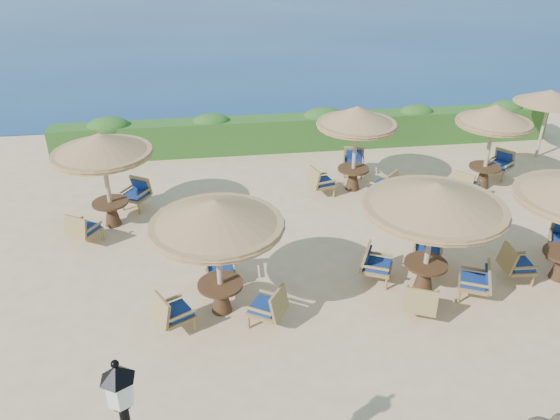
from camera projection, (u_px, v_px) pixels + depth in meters
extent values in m
plane|color=#D9B88A|center=(362.00, 252.00, 13.77)|extent=(120.00, 120.00, 0.00)
cube|color=#224E19|center=(309.00, 132.00, 19.77)|extent=(18.00, 0.90, 1.20)
cylinder|color=silver|center=(120.00, 389.00, 5.83)|extent=(0.30, 0.30, 0.36)
cone|color=black|center=(116.00, 373.00, 5.72)|extent=(0.40, 0.40, 0.18)
cylinder|color=tan|center=(543.00, 127.00, 18.76)|extent=(0.10, 0.10, 2.20)
cone|color=olive|center=(550.00, 96.00, 18.26)|extent=(2.30, 2.30, 0.45)
cylinder|color=tan|center=(219.00, 264.00, 11.15)|extent=(0.12, 0.12, 2.40)
cone|color=olive|center=(216.00, 213.00, 10.59)|extent=(2.72, 2.72, 0.55)
cylinder|color=olive|center=(217.00, 225.00, 10.73)|extent=(2.67, 2.67, 0.14)
cylinder|color=#462D19|center=(220.00, 284.00, 11.39)|extent=(0.96, 0.96, 0.06)
cone|color=#462D19|center=(221.00, 298.00, 11.56)|extent=(0.44, 0.44, 0.64)
cylinder|color=tan|center=(429.00, 244.00, 11.83)|extent=(0.12, 0.12, 2.40)
cone|color=olive|center=(436.00, 195.00, 11.27)|extent=(3.06, 3.06, 0.55)
cylinder|color=olive|center=(435.00, 207.00, 11.40)|extent=(3.00, 3.00, 0.14)
cylinder|color=#462D19|center=(426.00, 264.00, 12.07)|extent=(0.96, 0.96, 0.06)
cone|color=#462D19|center=(424.00, 277.00, 12.24)|extent=(0.44, 0.44, 0.64)
cylinder|color=tan|center=(107.00, 185.00, 14.44)|extent=(0.12, 0.12, 2.40)
cone|color=olive|center=(100.00, 143.00, 13.88)|extent=(2.60, 2.60, 0.55)
cylinder|color=olive|center=(102.00, 154.00, 14.02)|extent=(2.55, 2.55, 0.14)
cylinder|color=#462D19|center=(110.00, 203.00, 14.68)|extent=(0.96, 0.96, 0.06)
cone|color=#462D19|center=(112.00, 214.00, 14.85)|extent=(0.44, 0.44, 0.64)
cylinder|color=tan|center=(355.00, 153.00, 16.42)|extent=(0.12, 0.12, 2.40)
cone|color=olive|center=(357.00, 115.00, 15.86)|extent=(2.39, 2.39, 0.55)
cylinder|color=olive|center=(357.00, 125.00, 16.00)|extent=(2.34, 2.34, 0.14)
cylinder|color=#462D19|center=(353.00, 169.00, 16.67)|extent=(0.96, 0.96, 0.06)
cone|color=#462D19|center=(353.00, 179.00, 16.83)|extent=(0.44, 0.44, 0.64)
cylinder|color=tan|center=(488.00, 151.00, 16.55)|extent=(0.12, 0.12, 2.40)
cone|color=olive|center=(495.00, 114.00, 15.99)|extent=(2.23, 2.23, 0.55)
cylinder|color=olive|center=(494.00, 123.00, 16.12)|extent=(2.18, 2.18, 0.14)
cylinder|color=#462D19|center=(485.00, 167.00, 16.79)|extent=(0.96, 0.96, 0.06)
cone|color=#462D19|center=(483.00, 177.00, 16.96)|extent=(0.44, 0.44, 0.64)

